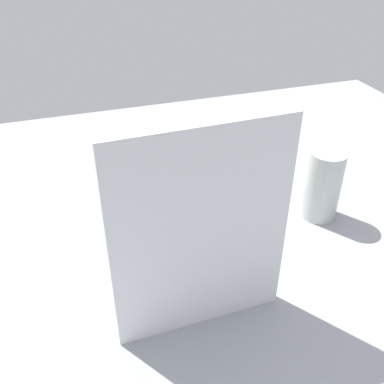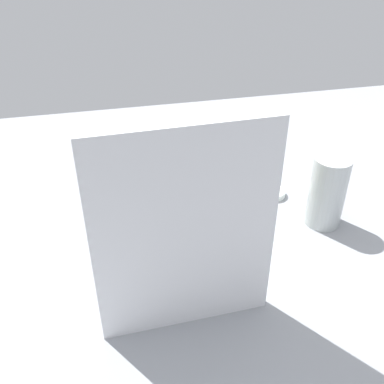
{
  "view_description": "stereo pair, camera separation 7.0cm",
  "coord_description": "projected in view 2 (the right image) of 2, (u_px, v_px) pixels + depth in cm",
  "views": [
    {
      "loc": [
        25.94,
        72.46,
        59.42
      ],
      "look_at": [
        1.9,
        -0.64,
        8.78
      ],
      "focal_mm": 41.5,
      "sensor_mm": 36.0,
      "label": 1
    },
    {
      "loc": [
        19.15,
        74.36,
        59.42
      ],
      "look_at": [
        1.9,
        -0.64,
        8.78
      ],
      "focal_mm": 41.5,
      "sensor_mm": 36.0,
      "label": 2
    }
  ],
  "objects": [
    {
      "name": "ground_plane",
      "position": [
        201.0,
        231.0,
        0.98
      ],
      "size": [
        180.0,
        140.0,
        3.0
      ],
      "primitive_type": "cube",
      "color": "gray"
    },
    {
      "name": "fruit_bowl",
      "position": [
        192.0,
        217.0,
        0.96
      ],
      "size": [
        23.91,
        23.91,
        4.78
      ],
      "primitive_type": "cylinder",
      "color": "#4D9E59",
      "rests_on": "ground_plane"
    },
    {
      "name": "orange_front_left",
      "position": [
        208.0,
        180.0,
        0.96
      ],
      "size": [
        7.88,
        7.88,
        7.88
      ],
      "primitive_type": "sphere",
      "color": "orange",
      "rests_on": "fruit_bowl"
    },
    {
      "name": "orange_front_right",
      "position": [
        176.0,
        186.0,
        0.94
      ],
      "size": [
        7.88,
        7.88,
        7.88
      ],
      "primitive_type": "sphere",
      "color": "orange",
      "rests_on": "fruit_bowl"
    },
    {
      "name": "orange_center",
      "position": [
        170.0,
        203.0,
        0.89
      ],
      "size": [
        7.88,
        7.88,
        7.88
      ],
      "primitive_type": "sphere",
      "color": "orange",
      "rests_on": "fruit_bowl"
    },
    {
      "name": "orange_back_left",
      "position": [
        203.0,
        209.0,
        0.87
      ],
      "size": [
        7.88,
        7.88,
        7.88
      ],
      "primitive_type": "sphere",
      "color": "orange",
      "rests_on": "fruit_bowl"
    },
    {
      "name": "orange_back_right",
      "position": [
        221.0,
        194.0,
        0.91
      ],
      "size": [
        7.88,
        7.88,
        7.88
      ],
      "primitive_type": "sphere",
      "color": "orange",
      "rests_on": "fruit_bowl"
    },
    {
      "name": "banana_bunch",
      "position": [
        177.0,
        197.0,
        0.9
      ],
      "size": [
        14.76,
        18.21,
        8.4
      ],
      "color": "yellow",
      "rests_on": "fruit_bowl"
    },
    {
      "name": "cutting_board",
      "position": [
        186.0,
        235.0,
        0.66
      ],
      "size": [
        28.04,
        2.64,
        36.0
      ],
      "primitive_type": "cube",
      "rotation": [
        0.0,
        0.0,
        0.03
      ],
      "color": "white",
      "rests_on": "ground_plane"
    },
    {
      "name": "thermos_tumbler",
      "position": [
        327.0,
        192.0,
        0.94
      ],
      "size": [
        7.67,
        7.67,
        15.93
      ],
      "primitive_type": "cylinder",
      "color": "#AFB5B6",
      "rests_on": "ground_plane"
    },
    {
      "name": "jar_lid",
      "position": [
        273.0,
        193.0,
        1.07
      ],
      "size": [
        6.04,
        6.04,
        1.42
      ],
      "primitive_type": "cylinder",
      "color": "white",
      "rests_on": "ground_plane"
    }
  ]
}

